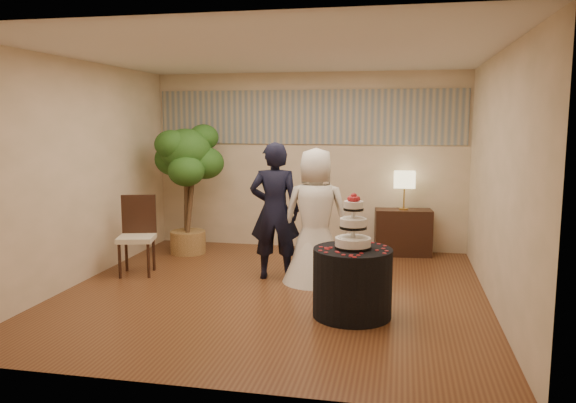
% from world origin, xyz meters
% --- Properties ---
extents(floor, '(5.00, 5.00, 0.00)m').
position_xyz_m(floor, '(0.00, 0.00, 0.00)').
color(floor, brown).
rests_on(floor, ground).
extents(ceiling, '(5.00, 5.00, 0.00)m').
position_xyz_m(ceiling, '(0.00, 0.00, 2.80)').
color(ceiling, white).
rests_on(ceiling, wall_back).
extents(wall_back, '(5.00, 0.06, 2.80)m').
position_xyz_m(wall_back, '(0.00, 2.50, 1.40)').
color(wall_back, beige).
rests_on(wall_back, ground).
extents(wall_front, '(5.00, 0.06, 2.80)m').
position_xyz_m(wall_front, '(0.00, -2.50, 1.40)').
color(wall_front, beige).
rests_on(wall_front, ground).
extents(wall_left, '(0.06, 5.00, 2.80)m').
position_xyz_m(wall_left, '(-2.50, 0.00, 1.40)').
color(wall_left, beige).
rests_on(wall_left, ground).
extents(wall_right, '(0.06, 5.00, 2.80)m').
position_xyz_m(wall_right, '(2.50, 0.00, 1.40)').
color(wall_right, beige).
rests_on(wall_right, ground).
extents(mural_border, '(4.90, 0.02, 0.85)m').
position_xyz_m(mural_border, '(0.00, 2.48, 2.10)').
color(mural_border, gray).
rests_on(mural_border, wall_back).
extents(groom, '(0.69, 0.50, 1.78)m').
position_xyz_m(groom, '(-0.11, 0.60, 0.89)').
color(groom, black).
rests_on(groom, floor).
extents(bride, '(0.89, 0.89, 1.72)m').
position_xyz_m(bride, '(0.43, 0.55, 0.86)').
color(bride, white).
rests_on(bride, floor).
extents(cake_table, '(1.07, 1.07, 0.73)m').
position_xyz_m(cake_table, '(1.00, -0.64, 0.36)').
color(cake_table, black).
rests_on(cake_table, floor).
extents(wedding_cake, '(0.38, 0.38, 0.58)m').
position_xyz_m(wedding_cake, '(1.00, -0.64, 1.02)').
color(wedding_cake, white).
rests_on(wedding_cake, cake_table).
extents(console, '(0.88, 0.47, 0.71)m').
position_xyz_m(console, '(1.53, 2.23, 0.35)').
color(console, black).
rests_on(console, floor).
extents(table_lamp, '(0.32, 0.32, 0.58)m').
position_xyz_m(table_lamp, '(1.53, 2.23, 1.00)').
color(table_lamp, '#CABA85').
rests_on(table_lamp, console).
extents(ficus_tree, '(1.35, 1.35, 2.03)m').
position_xyz_m(ficus_tree, '(-1.75, 1.69, 1.02)').
color(ficus_tree, '#28581C').
rests_on(ficus_tree, floor).
extents(side_chair, '(0.59, 0.60, 1.05)m').
position_xyz_m(side_chair, '(-1.97, 0.41, 0.53)').
color(side_chair, black).
rests_on(side_chair, floor).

